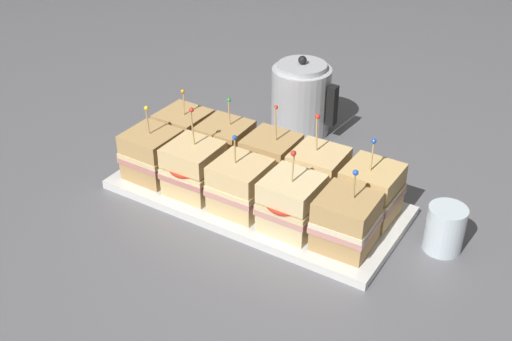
{
  "coord_description": "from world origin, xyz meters",
  "views": [
    {
      "loc": [
        0.57,
        -0.92,
        0.76
      ],
      "look_at": [
        0.0,
        0.0,
        0.07
      ],
      "focal_mm": 45.0,
      "sensor_mm": 36.0,
      "label": 1
    }
  ],
  "objects_px": {
    "sandwich_front_far_right": "(346,221)",
    "drinking_glass": "(445,229)",
    "sandwich_front_center": "(241,186)",
    "sandwich_back_center": "(272,160)",
    "sandwich_front_far_left": "(152,154)",
    "sandwich_front_left": "(194,169)",
    "sandwich_back_far_left": "(184,133)",
    "sandwich_back_left": "(225,146)",
    "sandwich_back_far_right": "(371,192)",
    "kettle_steel": "(301,99)",
    "sandwich_back_right": "(318,175)",
    "serving_platter": "(256,197)",
    "sandwich_front_right": "(291,204)"
  },
  "relations": [
    {
      "from": "kettle_steel",
      "to": "sandwich_front_center",
      "type": "bearing_deg",
      "value": -79.61
    },
    {
      "from": "sandwich_back_right",
      "to": "sandwich_back_left",
      "type": "bearing_deg",
      "value": 179.42
    },
    {
      "from": "sandwich_front_center",
      "to": "sandwich_front_far_right",
      "type": "height_order",
      "value": "sandwich_front_center"
    },
    {
      "from": "sandwich_back_left",
      "to": "sandwich_back_far_right",
      "type": "bearing_deg",
      "value": -0.24
    },
    {
      "from": "sandwich_front_far_right",
      "to": "sandwich_back_far_left",
      "type": "distance_m",
      "value": 0.46
    },
    {
      "from": "sandwich_back_left",
      "to": "drinking_glass",
      "type": "distance_m",
      "value": 0.49
    },
    {
      "from": "sandwich_front_far_left",
      "to": "sandwich_front_right",
      "type": "xyz_separation_m",
      "value": [
        0.34,
        -0.0,
        0.0
      ]
    },
    {
      "from": "sandwich_front_far_left",
      "to": "sandwich_back_far_left",
      "type": "relative_size",
      "value": 1.03
    },
    {
      "from": "sandwich_front_far_left",
      "to": "kettle_steel",
      "type": "height_order",
      "value": "kettle_steel"
    },
    {
      "from": "sandwich_front_right",
      "to": "sandwich_front_far_right",
      "type": "height_order",
      "value": "sandwich_front_right"
    },
    {
      "from": "sandwich_front_left",
      "to": "sandwich_back_far_left",
      "type": "distance_m",
      "value": 0.15
    },
    {
      "from": "serving_platter",
      "to": "sandwich_back_right",
      "type": "bearing_deg",
      "value": 26.12
    },
    {
      "from": "sandwich_front_center",
      "to": "sandwich_front_right",
      "type": "xyz_separation_m",
      "value": [
        0.11,
        -0.0,
        0.0
      ]
    },
    {
      "from": "sandwich_front_left",
      "to": "sandwich_front_center",
      "type": "relative_size",
      "value": 1.16
    },
    {
      "from": "sandwich_back_left",
      "to": "kettle_steel",
      "type": "xyz_separation_m",
      "value": [
        0.05,
        0.26,
        0.02
      ]
    },
    {
      "from": "sandwich_front_left",
      "to": "sandwich_front_right",
      "type": "relative_size",
      "value": 1.1
    },
    {
      "from": "sandwich_front_left",
      "to": "sandwich_front_right",
      "type": "distance_m",
      "value": 0.23
    },
    {
      "from": "serving_platter",
      "to": "sandwich_back_left",
      "type": "distance_m",
      "value": 0.14
    },
    {
      "from": "serving_platter",
      "to": "sandwich_back_right",
      "type": "distance_m",
      "value": 0.14
    },
    {
      "from": "sandwich_back_far_left",
      "to": "drinking_glass",
      "type": "bearing_deg",
      "value": -0.23
    },
    {
      "from": "sandwich_back_right",
      "to": "drinking_glass",
      "type": "bearing_deg",
      "value": -0.59
    },
    {
      "from": "sandwich_front_center",
      "to": "sandwich_front_right",
      "type": "relative_size",
      "value": 0.95
    },
    {
      "from": "sandwich_back_left",
      "to": "sandwich_back_far_right",
      "type": "distance_m",
      "value": 0.34
    },
    {
      "from": "sandwich_back_center",
      "to": "serving_platter",
      "type": "bearing_deg",
      "value": -93.08
    },
    {
      "from": "sandwich_front_far_left",
      "to": "sandwich_back_left",
      "type": "height_order",
      "value": "sandwich_front_far_left"
    },
    {
      "from": "sandwich_back_right",
      "to": "kettle_steel",
      "type": "xyz_separation_m",
      "value": [
        -0.18,
        0.26,
        0.01
      ]
    },
    {
      "from": "sandwich_front_right",
      "to": "sandwich_back_left",
      "type": "relative_size",
      "value": 1.04
    },
    {
      "from": "sandwich_front_far_right",
      "to": "drinking_glass",
      "type": "height_order",
      "value": "sandwich_front_far_right"
    },
    {
      "from": "sandwich_back_left",
      "to": "sandwich_back_center",
      "type": "height_order",
      "value": "sandwich_back_center"
    },
    {
      "from": "serving_platter",
      "to": "sandwich_front_far_right",
      "type": "height_order",
      "value": "sandwich_front_far_right"
    },
    {
      "from": "sandwich_back_far_left",
      "to": "sandwich_back_left",
      "type": "height_order",
      "value": "sandwich_back_left"
    },
    {
      "from": "sandwich_back_center",
      "to": "sandwich_back_right",
      "type": "height_order",
      "value": "sandwich_back_right"
    },
    {
      "from": "sandwich_front_far_left",
      "to": "sandwich_front_right",
      "type": "distance_m",
      "value": 0.34
    },
    {
      "from": "sandwich_back_right",
      "to": "drinking_glass",
      "type": "distance_m",
      "value": 0.26
    },
    {
      "from": "sandwich_back_left",
      "to": "sandwich_back_far_right",
      "type": "height_order",
      "value": "sandwich_back_far_right"
    },
    {
      "from": "sandwich_back_left",
      "to": "sandwich_back_far_right",
      "type": "relative_size",
      "value": 0.95
    },
    {
      "from": "sandwich_front_center",
      "to": "sandwich_back_right",
      "type": "bearing_deg",
      "value": 45.02
    },
    {
      "from": "sandwich_front_center",
      "to": "sandwich_front_far_left",
      "type": "bearing_deg",
      "value": 179.36
    },
    {
      "from": "sandwich_front_left",
      "to": "kettle_steel",
      "type": "bearing_deg",
      "value": 83.06
    },
    {
      "from": "sandwich_front_right",
      "to": "sandwich_back_center",
      "type": "relative_size",
      "value": 0.94
    },
    {
      "from": "drinking_glass",
      "to": "sandwich_front_center",
      "type": "bearing_deg",
      "value": -163.83
    },
    {
      "from": "sandwich_front_center",
      "to": "sandwich_front_right",
      "type": "bearing_deg",
      "value": -1.17
    },
    {
      "from": "sandwich_front_far_left",
      "to": "drinking_glass",
      "type": "distance_m",
      "value": 0.61
    },
    {
      "from": "sandwich_back_center",
      "to": "drinking_glass",
      "type": "height_order",
      "value": "sandwich_back_center"
    },
    {
      "from": "sandwich_front_left",
      "to": "drinking_glass",
      "type": "distance_m",
      "value": 0.5
    },
    {
      "from": "sandwich_back_far_right",
      "to": "kettle_steel",
      "type": "height_order",
      "value": "kettle_steel"
    },
    {
      "from": "sandwich_front_center",
      "to": "sandwich_back_center",
      "type": "relative_size",
      "value": 0.9
    },
    {
      "from": "kettle_steel",
      "to": "sandwich_front_far_right",
      "type": "bearing_deg",
      "value": -51.63
    },
    {
      "from": "sandwich_back_center",
      "to": "drinking_glass",
      "type": "relative_size",
      "value": 2.0
    },
    {
      "from": "sandwich_front_far_right",
      "to": "sandwich_back_left",
      "type": "height_order",
      "value": "sandwich_back_left"
    }
  ]
}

